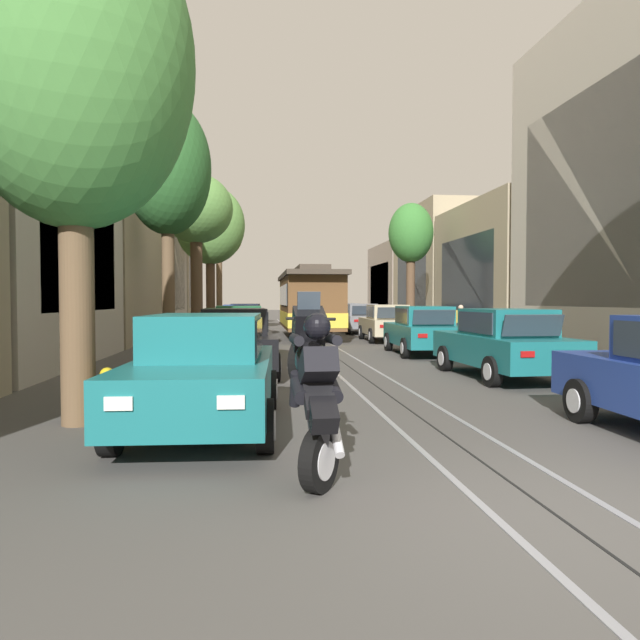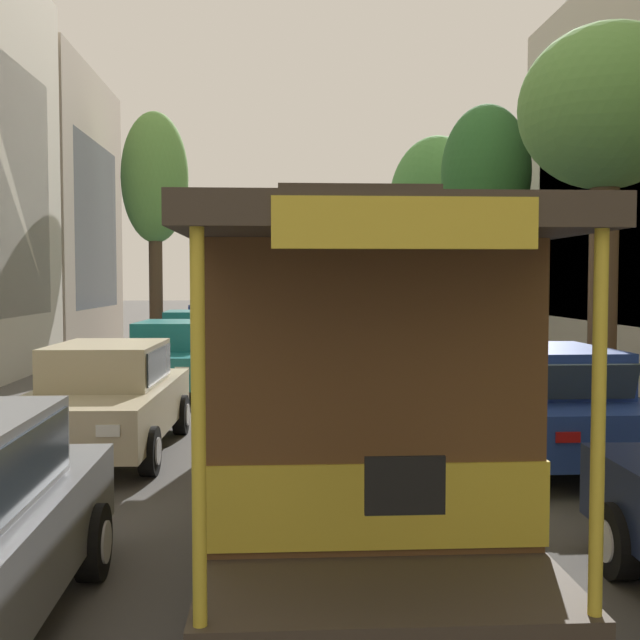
% 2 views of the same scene
% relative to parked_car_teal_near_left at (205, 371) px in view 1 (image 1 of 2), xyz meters
% --- Properties ---
extents(ground_plane, '(160.00, 160.00, 0.00)m').
position_rel_parked_car_teal_near_left_xyz_m(ground_plane, '(3.18, 14.79, -0.80)').
color(ground_plane, '#4C4947').
extents(trolley_track_rails, '(1.14, 54.34, 0.01)m').
position_rel_parked_car_teal_near_left_xyz_m(trolley_track_rails, '(3.18, 17.43, -0.79)').
color(trolley_track_rails, gray).
rests_on(trolley_track_rails, ground).
extents(building_facade_left, '(5.32, 46.04, 9.92)m').
position_rel_parked_car_teal_near_left_xyz_m(building_facade_left, '(-6.33, 18.04, 3.53)').
color(building_facade_left, tan).
rests_on(building_facade_left, ground).
extents(building_facade_right, '(5.72, 46.04, 10.56)m').
position_rel_parked_car_teal_near_left_xyz_m(building_facade_right, '(12.81, 14.06, 3.52)').
color(building_facade_right, gray).
rests_on(building_facade_right, ground).
extents(parked_car_teal_near_left, '(2.13, 4.42, 1.58)m').
position_rel_parked_car_teal_near_left_xyz_m(parked_car_teal_near_left, '(0.00, 0.00, 0.00)').
color(parked_car_teal_near_left, '#196B70').
rests_on(parked_car_teal_near_left, ground).
extents(parked_car_black_second_left, '(2.09, 4.40, 1.58)m').
position_rel_parked_car_teal_near_left_xyz_m(parked_car_black_second_left, '(0.20, 5.74, 0.00)').
color(parked_car_black_second_left, black).
rests_on(parked_car_black_second_left, ground).
extents(parked_car_green_mid_left, '(2.11, 4.41, 1.58)m').
position_rel_parked_car_teal_near_left_xyz_m(parked_car_green_mid_left, '(0.10, 11.74, 0.00)').
color(parked_car_green_mid_left, '#1E6038').
rests_on(parked_car_green_mid_left, ground).
extents(parked_car_blue_fourth_left, '(2.04, 4.38, 1.58)m').
position_rel_parked_car_teal_near_left_xyz_m(parked_car_blue_fourth_left, '(0.07, 16.87, 0.00)').
color(parked_car_blue_fourth_left, '#233D93').
rests_on(parked_car_blue_fourth_left, ground).
extents(parked_car_navy_fifth_left, '(2.09, 4.40, 1.58)m').
position_rel_parked_car_teal_near_left_xyz_m(parked_car_navy_fifth_left, '(0.16, 22.56, 0.00)').
color(parked_car_navy_fifth_left, '#19234C').
rests_on(parked_car_navy_fifth_left, ground).
extents(parked_car_teal_second_right, '(2.10, 4.41, 1.58)m').
position_rel_parked_car_teal_near_left_xyz_m(parked_car_teal_second_right, '(6.35, 4.45, 0.00)').
color(parked_car_teal_second_right, '#196B70').
rests_on(parked_car_teal_second_right, ground).
extents(parked_car_teal_mid_right, '(2.11, 4.41, 1.58)m').
position_rel_parked_car_teal_near_left_xyz_m(parked_car_teal_mid_right, '(6.15, 10.14, 0.00)').
color(parked_car_teal_mid_right, '#196B70').
rests_on(parked_car_teal_mid_right, ground).
extents(parked_car_beige_fourth_right, '(2.08, 4.40, 1.58)m').
position_rel_parked_car_teal_near_left_xyz_m(parked_car_beige_fourth_right, '(6.32, 16.11, 0.00)').
color(parked_car_beige_fourth_right, '#C1B28E').
rests_on(parked_car_beige_fourth_right, ground).
extents(parked_car_grey_fifth_right, '(2.04, 4.38, 1.58)m').
position_rel_parked_car_teal_near_left_xyz_m(parked_car_grey_fifth_right, '(6.25, 22.25, 0.00)').
color(parked_car_grey_fifth_right, slate).
rests_on(parked_car_grey_fifth_right, ground).
extents(parked_car_grey_sixth_right, '(2.13, 4.42, 1.58)m').
position_rel_parked_car_teal_near_left_xyz_m(parked_car_grey_sixth_right, '(6.32, 28.16, 0.00)').
color(parked_car_grey_sixth_right, slate).
rests_on(parked_car_grey_sixth_right, ground).
extents(parked_car_yellow_far_right, '(2.10, 4.40, 1.58)m').
position_rel_parked_car_teal_near_left_xyz_m(parked_car_yellow_far_right, '(6.11, 33.78, 0.00)').
color(parked_car_yellow_far_right, gold).
rests_on(parked_car_yellow_far_right, ground).
extents(street_tree_kerb_left_near, '(3.36, 3.29, 7.53)m').
position_rel_parked_car_teal_near_left_xyz_m(street_tree_kerb_left_near, '(-1.82, 0.43, 4.30)').
color(street_tree_kerb_left_near, brown).
rests_on(street_tree_kerb_left_near, ground).
extents(street_tree_kerb_left_second, '(2.29, 2.49, 7.03)m').
position_rel_parked_car_teal_near_left_xyz_m(street_tree_kerb_left_second, '(-1.60, 7.50, 4.40)').
color(street_tree_kerb_left_second, brown).
rests_on(street_tree_kerb_left_second, ground).
extents(street_tree_kerb_left_mid, '(2.87, 2.91, 6.71)m').
position_rel_parked_car_teal_near_left_xyz_m(street_tree_kerb_left_mid, '(-1.61, 14.78, 4.43)').
color(street_tree_kerb_left_mid, brown).
rests_on(street_tree_kerb_left_mid, ground).
extents(street_tree_kerb_left_fourth, '(3.76, 3.28, 7.99)m').
position_rel_parked_car_teal_near_left_xyz_m(street_tree_kerb_left_fourth, '(-1.76, 23.59, 4.98)').
color(street_tree_kerb_left_fourth, brown).
rests_on(street_tree_kerb_left_fourth, ground).
extents(street_tree_kerb_left_far, '(3.14, 2.70, 7.62)m').
position_rel_parked_car_teal_near_left_xyz_m(street_tree_kerb_left_far, '(-1.73, 30.58, 5.18)').
color(street_tree_kerb_left_far, brown).
rests_on(street_tree_kerb_left_far, ground).
extents(street_tree_kerb_right_second, '(2.21, 2.27, 6.57)m').
position_rel_parked_car_teal_near_left_xyz_m(street_tree_kerb_right_second, '(8.34, 19.63, 4.16)').
color(street_tree_kerb_right_second, brown).
rests_on(street_tree_kerb_right_second, ground).
extents(cable_car_trolley, '(2.59, 9.14, 3.28)m').
position_rel_parked_car_teal_near_left_xyz_m(cable_car_trolley, '(3.18, 18.46, 0.86)').
color(cable_car_trolley, brown).
rests_on(cable_car_trolley, ground).
extents(motorcycle_with_rider, '(0.50, 1.84, 1.87)m').
position_rel_parked_car_teal_near_left_xyz_m(motorcycle_with_rider, '(1.28, -2.45, 0.18)').
color(motorcycle_with_rider, black).
rests_on(motorcycle_with_rider, ground).
extents(pedestrian_on_left_pavement, '(0.55, 0.39, 1.57)m').
position_rel_parked_car_teal_near_left_xyz_m(pedestrian_on_left_pavement, '(9.59, 16.01, 0.09)').
color(pedestrian_on_left_pavement, '#282D38').
rests_on(pedestrian_on_left_pavement, ground).
extents(fire_hydrant, '(0.40, 0.22, 0.84)m').
position_rel_parked_car_teal_near_left_xyz_m(fire_hydrant, '(-1.37, 0.21, -0.38)').
color(fire_hydrant, gold).
rests_on(fire_hydrant, ground).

